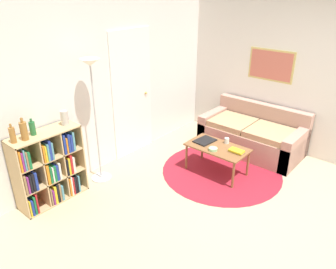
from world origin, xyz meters
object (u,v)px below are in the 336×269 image
object	(u,v)px
couch	(253,135)
bottle_middle	(24,131)
bottle_left	(12,135)
floor_lamp	(92,87)
bookshelf	(48,169)
vase_on_shelf	(65,118)
cup	(227,141)
bottle_right	(32,128)
bowl	(213,149)
laptop	(205,141)
coffee_table	(217,150)

from	to	relation	value
couch	bottle_middle	xyz separation A→B (m)	(-3.36, 1.33, 0.84)
bottle_left	floor_lamp	bearing A→B (deg)	-4.03
bookshelf	vase_on_shelf	world-z (taller)	vase_on_shelf
couch	cup	distance (m)	0.91
cup	bottle_right	size ratio (longest dim) A/B	0.41
floor_lamp	bowl	world-z (taller)	floor_lamp
floor_lamp	bowl	size ratio (longest dim) A/B	13.77
cup	bottle_right	world-z (taller)	bottle_right
bookshelf	bottle_right	bearing A→B (deg)	159.03
laptop	vase_on_shelf	distance (m)	2.13
bottle_right	floor_lamp	bearing A→B (deg)	-7.00
vase_on_shelf	laptop	bearing A→B (deg)	-31.20
laptop	coffee_table	bearing A→B (deg)	-96.19
couch	bowl	world-z (taller)	couch
coffee_table	bottle_left	size ratio (longest dim) A/B	3.88
bottle_left	bottle_middle	xyz separation A→B (m)	(0.13, -0.03, 0.02)
bookshelf	coffee_table	world-z (taller)	bookshelf
floor_lamp	bottle_right	world-z (taller)	floor_lamp
couch	bottle_left	world-z (taller)	bottle_left
bottle_middle	bottle_left	bearing A→B (deg)	166.76
laptop	vase_on_shelf	xyz separation A→B (m)	(-1.74, 1.05, 0.65)
bookshelf	couch	xyz separation A→B (m)	(3.14, -1.36, -0.21)
couch	laptop	xyz separation A→B (m)	(-1.05, 0.31, 0.18)
couch	bowl	bearing A→B (deg)	177.95
cup	bottle_middle	xyz separation A→B (m)	(-2.47, 1.32, 0.63)
laptop	bottle_middle	distance (m)	2.61
couch	bowl	distance (m)	1.24
bottle_left	cup	bearing A→B (deg)	-27.44
coffee_table	floor_lamp	bearing A→B (deg)	136.23
couch	bottle_right	bearing A→B (deg)	156.67
couch	coffee_table	size ratio (longest dim) A/B	1.84
vase_on_shelf	cup	bearing A→B (deg)	-35.30
bottle_middle	floor_lamp	bearing A→B (deg)	-2.85
cup	bottle_left	bearing A→B (deg)	152.56
floor_lamp	cup	xyz separation A→B (m)	(1.47, -1.27, -0.94)
coffee_table	cup	size ratio (longest dim) A/B	10.52
laptop	bottle_left	distance (m)	2.73
floor_lamp	cup	distance (m)	2.16
coffee_table	bottle_right	size ratio (longest dim) A/B	4.31
bowl	cup	size ratio (longest dim) A/B	1.50
bowl	bottle_right	xyz separation A→B (m)	(-2.00, 1.35, 0.63)
floor_lamp	bottle_left	world-z (taller)	floor_lamp
laptop	bookshelf	bearing A→B (deg)	153.31
bottle_middle	vase_on_shelf	distance (m)	0.57
couch	bottle_right	world-z (taller)	bottle_right
floor_lamp	couch	bearing A→B (deg)	-28.57
laptop	bottle_right	world-z (taller)	bottle_right
couch	bottle_right	size ratio (longest dim) A/B	7.95
laptop	bottle_right	bearing A→B (deg)	153.54
bookshelf	bottle_left	xyz separation A→B (m)	(-0.35, 0.01, 0.61)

